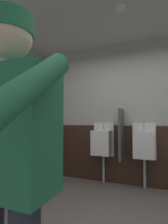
% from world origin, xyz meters
% --- Properties ---
extents(wall_back, '(4.62, 0.12, 2.68)m').
position_xyz_m(wall_back, '(0.00, 1.78, 1.34)').
color(wall_back, '#B2B2AD').
rests_on(wall_back, ground_plane).
extents(wainscot_band_back, '(4.02, 0.03, 1.09)m').
position_xyz_m(wainscot_band_back, '(0.00, 1.71, 0.55)').
color(wainscot_band_back, '#382319').
rests_on(wainscot_band_back, ground_plane).
extents(downlight_far, '(0.14, 0.14, 0.03)m').
position_xyz_m(downlight_far, '(-0.03, 0.60, 2.67)').
color(downlight_far, white).
extents(urinal_left, '(0.40, 0.34, 1.24)m').
position_xyz_m(urinal_left, '(-0.56, 1.57, 0.78)').
color(urinal_left, white).
rests_on(urinal_left, ground_plane).
extents(urinal_middle, '(0.40, 0.34, 1.24)m').
position_xyz_m(urinal_middle, '(0.19, 1.57, 0.78)').
color(urinal_middle, white).
rests_on(urinal_middle, ground_plane).
extents(privacy_divider_panel, '(0.04, 0.40, 0.90)m').
position_xyz_m(privacy_divider_panel, '(-0.19, 1.49, 0.95)').
color(privacy_divider_panel, '#4C4C51').
extents(person, '(0.69, 0.60, 1.70)m').
position_xyz_m(person, '(-0.31, -1.00, 1.01)').
color(person, '#2D3342').
rests_on(person, ground_plane).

